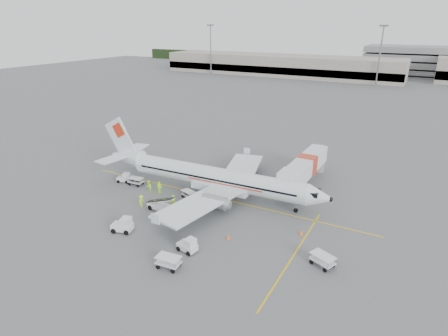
{
  "coord_description": "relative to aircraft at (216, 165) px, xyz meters",
  "views": [
    {
      "loc": [
        23.49,
        -41.33,
        22.98
      ],
      "look_at": [
        0.0,
        2.0,
        3.8
      ],
      "focal_mm": 30.0,
      "sensor_mm": 36.0,
      "label": 1
    }
  ],
  "objects": [
    {
      "name": "ground",
      "position": [
        0.44,
        -0.6,
        -4.72
      ],
      "size": [
        360.0,
        360.0,
        0.0
      ],
      "primitive_type": "plane",
      "color": "#56595B"
    },
    {
      "name": "stripe_lead",
      "position": [
        0.44,
        -0.6,
        -4.71
      ],
      "size": [
        44.0,
        0.2,
        0.01
      ],
      "primitive_type": "cube",
      "color": "yellow",
      "rests_on": "ground"
    },
    {
      "name": "stripe_cross",
      "position": [
        14.44,
        -8.6,
        -4.71
      ],
      "size": [
        0.2,
        20.0,
        0.01
      ],
      "primitive_type": "cube",
      "color": "yellow",
      "rests_on": "ground"
    },
    {
      "name": "terminal_west",
      "position": [
        -39.56,
        129.4,
        -0.22
      ],
      "size": [
        110.0,
        22.0,
        9.0
      ],
      "primitive_type": null,
      "color": "gray",
      "rests_on": "ground"
    },
    {
      "name": "parking_garage",
      "position": [
        25.44,
        159.4,
        2.28
      ],
      "size": [
        62.0,
        24.0,
        14.0
      ],
      "primitive_type": null,
      "color": "slate",
      "rests_on": "ground"
    },
    {
      "name": "treeline",
      "position": [
        0.44,
        174.4,
        -1.72
      ],
      "size": [
        300.0,
        3.0,
        6.0
      ],
      "primitive_type": null,
      "color": "black",
      "rests_on": "ground"
    },
    {
      "name": "mast_west",
      "position": [
        -69.56,
        117.4,
        6.28
      ],
      "size": [
        3.2,
        1.2,
        22.0
      ],
      "primitive_type": null,
      "color": "slate",
      "rests_on": "ground"
    },
    {
      "name": "mast_center",
      "position": [
        5.44,
        117.4,
        6.28
      ],
      "size": [
        3.2,
        1.2,
        22.0
      ],
      "primitive_type": null,
      "color": "slate",
      "rests_on": "ground"
    },
    {
      "name": "aircraft",
      "position": [
        0.0,
        0.0,
        0.0
      ],
      "size": [
        35.24,
        28.14,
        9.43
      ],
      "primitive_type": null,
      "rotation": [
        0.0,
        0.0,
        0.04
      ],
      "color": "white",
      "rests_on": "ground"
    },
    {
      "name": "jet_bridge",
      "position": [
        9.98,
        9.59,
        -2.42
      ],
      "size": [
        3.65,
        17.58,
        4.6
      ],
      "primitive_type": null,
      "rotation": [
        0.0,
        0.0,
        -0.02
      ],
      "color": "silver",
      "rests_on": "ground"
    },
    {
      "name": "belt_loader",
      "position": [
        -4.11,
        -7.35,
        -3.36
      ],
      "size": [
        5.11,
        2.2,
        2.71
      ],
      "primitive_type": null,
      "rotation": [
        0.0,
        0.0,
        -0.07
      ],
      "color": "silver",
      "rests_on": "ground"
    },
    {
      "name": "tug_fore",
      "position": [
        4.06,
        -13.6,
        -3.89
      ],
      "size": [
        2.32,
        1.57,
        1.66
      ],
      "primitive_type": null,
      "rotation": [
        0.0,
        0.0,
        -0.17
      ],
      "color": "silver",
      "rests_on": "ground"
    },
    {
      "name": "tug_mid",
      "position": [
        -4.92,
        -13.85,
        -3.8
      ],
      "size": [
        2.66,
        1.97,
        1.84
      ],
      "primitive_type": null,
      "rotation": [
        0.0,
        0.0,
        0.28
      ],
      "color": "silver",
      "rests_on": "ground"
    },
    {
      "name": "tug_aft",
      "position": [
        -14.99,
        -2.6,
        -3.96
      ],
      "size": [
        2.21,
        1.68,
        1.51
      ],
      "primitive_type": null,
      "rotation": [
        0.0,
        0.0,
        0.32
      ],
      "color": "silver",
      "rests_on": "ground"
    },
    {
      "name": "cart_loaded_a",
      "position": [
        -3.04,
        -2.6,
        -4.17
      ],
      "size": [
        2.36,
        1.83,
        1.08
      ],
      "primitive_type": null,
      "rotation": [
        0.0,
        0.0,
        -0.33
      ],
      "color": "silver",
      "rests_on": "ground"
    },
    {
      "name": "cart_loaded_b",
      "position": [
        -12.59,
        -2.6,
        -4.13
      ],
      "size": [
        2.32,
        1.48,
        1.17
      ],
      "primitive_type": null,
      "rotation": [
        0.0,
        0.0,
        0.07
      ],
      "color": "silver",
      "rests_on": "ground"
    },
    {
      "name": "cart_empty_a",
      "position": [
        4.06,
        -16.96,
        -4.08
      ],
      "size": [
        2.55,
        1.64,
        1.27
      ],
      "primitive_type": null,
      "rotation": [
        0.0,
        0.0,
        0.08
      ],
      "color": "silver",
      "rests_on": "ground"
    },
    {
      "name": "cart_empty_b",
      "position": [
        17.53,
        -9.3,
        -4.08
      ],
      "size": [
        2.81,
        2.3,
        1.27
      ],
      "primitive_type": null,
      "rotation": [
        0.0,
        0.0,
        -0.42
      ],
      "color": "silver",
      "rests_on": "ground"
    },
    {
      "name": "cone_nose",
      "position": [
        13.82,
        -4.6,
        -4.36
      ],
      "size": [
        0.43,
        0.43,
        0.7
      ],
      "primitive_type": "cone",
      "color": "orange",
      "rests_on": "ground"
    },
    {
      "name": "cone_port",
      "position": [
        -4.2,
        16.05,
        -4.44
      ],
      "size": [
        0.33,
        0.33,
        0.54
      ],
      "primitive_type": "cone",
      "color": "orange",
      "rests_on": "ground"
    },
    {
      "name": "cone_stbd",
      "position": [
        6.86,
        -9.45,
        -4.39
      ],
      "size": [
        0.4,
        0.4,
        0.65
      ],
      "primitive_type": "cone",
      "color": "orange",
      "rests_on": "ground"
    },
    {
      "name": "crew_a",
      "position": [
        -3.36,
        -5.73,
        -3.89
      ],
      "size": [
        0.65,
        0.46,
        1.65
      ],
      "primitive_type": "imported",
      "rotation": [
        0.0,
        0.0,
        0.12
      ],
      "color": "#B9FF19",
      "rests_on": "ground"
    },
    {
      "name": "crew_b",
      "position": [
        -9.26,
        -3.57,
        -3.87
      ],
      "size": [
        1.03,
        1.04,
        1.69
      ],
      "primitive_type": "imported",
      "rotation": [
        0.0,
        0.0,
        -0.82
      ],
      "color": "#B9FF19",
      "rests_on": "ground"
    },
    {
      "name": "crew_c",
      "position": [
        -7.14,
        -7.74,
        -3.9
      ],
      "size": [
        0.84,
        1.17,
        1.63
      ],
      "primitive_type": "imported",
      "rotation": [
        0.0,
        0.0,
        1.82
      ],
      "color": "#B9FF19",
      "rests_on": "ground"
    },
    {
      "name": "crew_d",
      "position": [
        -7.64,
        -3.22,
        -3.82
      ],
      "size": [
        1.07,
        0.49,
        1.78
      ],
      "primitive_type": "imported",
      "rotation": [
        0.0,
        0.0,
        3.09
      ],
      "color": "#B9FF19",
      "rests_on": "ground"
    }
  ]
}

